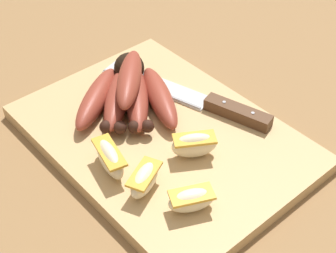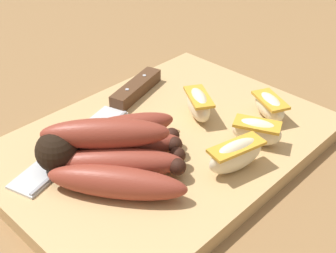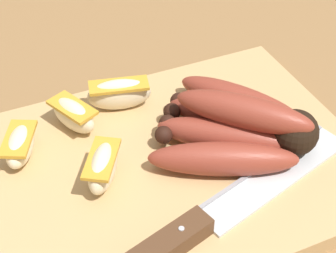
{
  "view_description": "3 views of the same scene",
  "coord_description": "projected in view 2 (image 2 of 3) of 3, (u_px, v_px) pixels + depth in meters",
  "views": [
    {
      "loc": [
        -0.42,
        0.35,
        0.5
      ],
      "look_at": [
        -0.05,
        0.02,
        0.06
      ],
      "focal_mm": 55.39,
      "sensor_mm": 36.0,
      "label": 1
    },
    {
      "loc": [
        0.29,
        0.32,
        0.33
      ],
      "look_at": [
        -0.03,
        0.01,
        0.03
      ],
      "focal_mm": 48.17,
      "sensor_mm": 36.0,
      "label": 2
    },
    {
      "loc": [
        -0.17,
        -0.34,
        0.4
      ],
      "look_at": [
        -0.01,
        0.02,
        0.05
      ],
      "focal_mm": 57.96,
      "sensor_mm": 36.0,
      "label": 3
    }
  ],
  "objects": [
    {
      "name": "banana_bunch",
      "position": [
        110.0,
        151.0,
        0.48
      ],
      "size": [
        0.18,
        0.18,
        0.06
      ],
      "color": "black",
      "rests_on": "cutting_board"
    },
    {
      "name": "ground_plane",
      "position": [
        149.0,
        155.0,
        0.54
      ],
      "size": [
        6.0,
        6.0,
        0.0
      ],
      "primitive_type": "plane",
      "color": "olive"
    },
    {
      "name": "cutting_board",
      "position": [
        164.0,
        144.0,
        0.54
      ],
      "size": [
        0.39,
        0.28,
        0.02
      ],
      "primitive_type": "cube",
      "color": "tan",
      "rests_on": "ground_plane"
    },
    {
      "name": "apple_wedge_near",
      "position": [
        236.0,
        155.0,
        0.48
      ],
      "size": [
        0.07,
        0.04,
        0.04
      ],
      "color": "beige",
      "rests_on": "cutting_board"
    },
    {
      "name": "apple_wedge_far",
      "position": [
        199.0,
        104.0,
        0.57
      ],
      "size": [
        0.05,
        0.06,
        0.04
      ],
      "color": "beige",
      "rests_on": "cutting_board"
    },
    {
      "name": "chefs_knife",
      "position": [
        117.0,
        106.0,
        0.59
      ],
      "size": [
        0.28,
        0.11,
        0.02
      ],
      "color": "silver",
      "rests_on": "cutting_board"
    },
    {
      "name": "apple_wedge_extra",
      "position": [
        256.0,
        131.0,
        0.52
      ],
      "size": [
        0.05,
        0.06,
        0.03
      ],
      "color": "beige",
      "rests_on": "cutting_board"
    },
    {
      "name": "apple_wedge_middle",
      "position": [
        270.0,
        106.0,
        0.57
      ],
      "size": [
        0.05,
        0.06,
        0.03
      ],
      "color": "beige",
      "rests_on": "cutting_board"
    }
  ]
}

